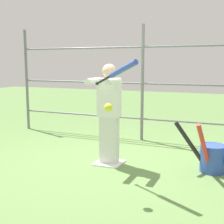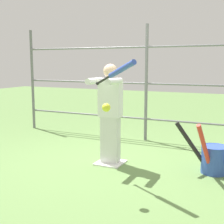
{
  "view_description": "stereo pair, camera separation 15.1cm",
  "coord_description": "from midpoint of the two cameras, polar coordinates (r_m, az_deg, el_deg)",
  "views": [
    {
      "loc": [
        -1.84,
        4.18,
        1.51
      ],
      "look_at": [
        -0.22,
        0.41,
        0.86
      ],
      "focal_mm": 50.0,
      "sensor_mm": 36.0,
      "label": 1
    },
    {
      "loc": [
        -1.97,
        4.12,
        1.51
      ],
      "look_at": [
        -0.22,
        0.41,
        0.86
      ],
      "focal_mm": 50.0,
      "sensor_mm": 36.0,
      "label": 2
    }
  ],
  "objects": [
    {
      "name": "bat_bucket",
      "position": [
        4.57,
        19.21,
        -7.87
      ],
      "size": [
        1.08,
        0.77,
        0.75
      ],
      "color": "#3351B2",
      "rests_on": "ground"
    },
    {
      "name": "batter",
      "position": [
        4.61,
        0.56,
        0.21
      ],
      "size": [
        0.38,
        0.52,
        1.5
      ],
      "color": "silver",
      "rests_on": "ground"
    },
    {
      "name": "ground_plane",
      "position": [
        4.81,
        0.62,
        -9.35
      ],
      "size": [
        24.0,
        24.0,
        0.0
      ],
      "primitive_type": "plane",
      "color": "#608447"
    },
    {
      "name": "softball_in_flight",
      "position": [
        3.47,
        0.18,
        0.81
      ],
      "size": [
        0.1,
        0.1,
        0.1
      ],
      "color": "yellow"
    },
    {
      "name": "home_plate",
      "position": [
        4.81,
        0.62,
        -9.23
      ],
      "size": [
        0.4,
        0.4,
        0.02
      ],
      "color": "white",
      "rests_on": "ground"
    },
    {
      "name": "fence_backstop",
      "position": [
        6.07,
        6.98,
        5.2
      ],
      "size": [
        5.57,
        0.06,
        2.24
      ],
      "color": "slate",
      "rests_on": "ground"
    },
    {
      "name": "baseball_bat_swinging",
      "position": [
        3.78,
        2.32,
        7.47
      ],
      "size": [
        0.75,
        0.5,
        0.34
      ],
      "color": "black"
    }
  ]
}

